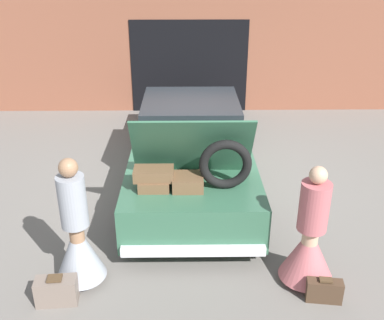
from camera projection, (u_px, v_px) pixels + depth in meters
The scene contains 7 objects.
ground_plane at pixel (191, 175), 8.05m from camera, with size 40.00×40.00×0.00m, color slate.
garage_wall_back at pixel (189, 54), 10.75m from camera, with size 12.00×0.14×2.80m.
car at pixel (191, 144), 7.81m from camera, with size 1.93×5.26×1.75m.
person_left at pixel (78, 240), 5.24m from camera, with size 0.60×0.60×1.64m.
person_right at pixel (309, 243), 5.26m from camera, with size 0.65×0.65×1.54m.
suitcase_beside_left_person at pixel (57, 291), 5.08m from camera, with size 0.48×0.25×0.35m.
suitcase_beside_right_person at pixel (324, 291), 5.11m from camera, with size 0.42×0.19×0.31m.
Camera 1 is at (-0.08, -7.18, 3.66)m, focal length 42.00 mm.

